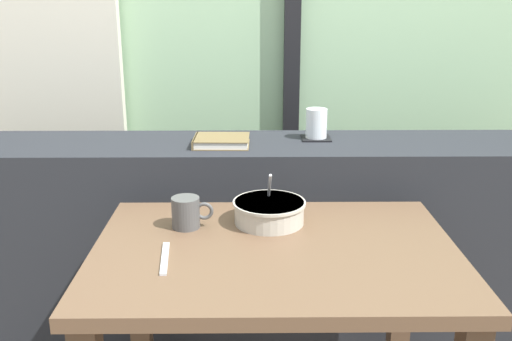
% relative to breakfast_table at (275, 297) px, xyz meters
% --- Properties ---
extents(curtain_left_panel, '(0.56, 0.06, 2.50)m').
position_rel_breakfast_table_xyz_m(curtain_left_panel, '(-0.90, 1.22, 0.65)').
color(curtain_left_panel, beige).
rests_on(curtain_left_panel, ground).
extents(window_divider_post, '(0.07, 0.05, 2.60)m').
position_rel_breakfast_table_xyz_m(window_divider_post, '(0.12, 1.25, 0.70)').
color(window_divider_post, black).
rests_on(window_divider_post, ground).
extents(dark_console_ledge, '(2.80, 0.36, 0.86)m').
position_rel_breakfast_table_xyz_m(dark_console_ledge, '(-0.05, 0.59, -0.17)').
color(dark_console_ledge, '#23262B').
rests_on(dark_console_ledge, ground).
extents(breakfast_table, '(0.91, 0.65, 0.74)m').
position_rel_breakfast_table_xyz_m(breakfast_table, '(0.00, 0.00, 0.00)').
color(breakfast_table, brown).
rests_on(breakfast_table, ground).
extents(coaster_square, '(0.10, 0.10, 0.00)m').
position_rel_breakfast_table_xyz_m(coaster_square, '(0.17, 0.64, 0.26)').
color(coaster_square, black).
rests_on(coaster_square, dark_console_ledge).
extents(juice_glass, '(0.07, 0.07, 0.10)m').
position_rel_breakfast_table_xyz_m(juice_glass, '(0.17, 0.64, 0.31)').
color(juice_glass, white).
rests_on(juice_glass, coaster_square).
extents(closed_book, '(0.19, 0.15, 0.03)m').
position_rel_breakfast_table_xyz_m(closed_book, '(-0.16, 0.56, 0.27)').
color(closed_book, brown).
rests_on(closed_book, dark_console_ledge).
extents(soup_bowl, '(0.20, 0.20, 0.15)m').
position_rel_breakfast_table_xyz_m(soup_bowl, '(-0.01, 0.16, 0.17)').
color(soup_bowl, '#BCB7A8').
rests_on(soup_bowl, breakfast_table).
extents(fork_utensil, '(0.03, 0.17, 0.01)m').
position_rel_breakfast_table_xyz_m(fork_utensil, '(-0.27, -0.06, 0.14)').
color(fork_utensil, silver).
rests_on(fork_utensil, breakfast_table).
extents(ceramic_mug, '(0.11, 0.08, 0.08)m').
position_rel_breakfast_table_xyz_m(ceramic_mug, '(-0.23, 0.13, 0.18)').
color(ceramic_mug, '#4C4C4C').
rests_on(ceramic_mug, breakfast_table).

